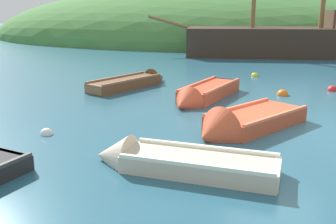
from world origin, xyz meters
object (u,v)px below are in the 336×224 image
Objects in this scene: buoy_orange at (283,95)px; buoy_white at (47,134)px; rowboat_near_dock at (242,125)px; buoy_red at (333,91)px; buoy_yellow at (255,76)px; rowboat_far at (135,83)px; rowboat_outer_left at (203,95)px; sailing_ship at (290,45)px; rowboat_outer_right at (171,164)px.

buoy_white is at bearing -130.97° from buoy_orange.
rowboat_near_dock reaches higher than buoy_red.
rowboat_far is at bearing -139.37° from buoy_yellow.
buoy_yellow is (1.29, 5.29, -0.14)m from rowboat_outer_left.
rowboat_outer_left reaches higher than buoy_yellow.
sailing_ship is 13.95m from rowboat_far.
buoy_red is at bearing 87.01° from sailing_ship.
rowboat_outer_left is 9.89× the size of buoy_red.
sailing_ship is at bearing 97.47° from buoy_red.
sailing_ship is 3.93× the size of rowboat_outer_left.
buoy_orange is at bearing 78.24° from sailing_ship.
rowboat_outer_left is 5.45m from buoy_yellow.
rowboat_far is 5.75m from buoy_yellow.
buoy_red is (3.73, 8.78, -0.10)m from rowboat_outer_right.
rowboat_near_dock is 4.82m from buoy_white.
sailing_ship reaches higher than buoy_red.
rowboat_outer_left is 1.12× the size of rowboat_outer_right.
buoy_orange is 1.21× the size of buoy_yellow.
rowboat_near_dock is 10.79× the size of buoy_yellow.
rowboat_outer_right is (-2.24, -20.13, -0.58)m from sailing_ship.
sailing_ship reaches higher than buoy_yellow.
rowboat_far is 9.80× the size of buoy_red.
rowboat_outer_left reaches higher than rowboat_far.
buoy_red and buoy_orange have the same top height.
rowboat_near_dock is 8.93× the size of buoy_red.
rowboat_far is 6.34m from buoy_white.
rowboat_far is at bearing 179.26° from buoy_orange.
rowboat_outer_right is (3.67, -7.51, -0.02)m from rowboat_far.
sailing_ship is 11.47m from buoy_red.
buoy_white is at bearing -156.61° from rowboat_far.
sailing_ship reaches higher than rowboat_far.
rowboat_far is at bearing -103.59° from rowboat_near_dock.
rowboat_far is (-4.69, 4.65, -0.00)m from rowboat_near_dock.
buoy_red is at bearing 46.52° from buoy_white.
buoy_yellow is (-0.33, 8.39, -0.13)m from rowboat_near_dock.
buoy_yellow is at bearing 67.47° from buoy_white.
rowboat_far is 9.78× the size of buoy_orange.
buoy_red is at bearing 136.09° from rowboat_outer_left.
rowboat_far is at bearing -62.00° from rowboat_outer_right.
rowboat_outer_right is (-1.03, -2.85, -0.03)m from rowboat_near_dock.
buoy_white is (-5.73, -18.96, -0.68)m from sailing_ship.
buoy_yellow is at bearing 179.25° from rowboat_outer_left.
buoy_red is at bearing -173.37° from rowboat_near_dock.
sailing_ship is 17.32m from rowboat_near_dock.
sailing_ship is 50.58× the size of buoy_white.
sailing_ship is 4.40× the size of rowboat_outer_right.
rowboat_outer_left reaches higher than buoy_white.
rowboat_near_dock is 8.40m from buoy_yellow.
rowboat_outer_right is 11.50× the size of buoy_white.
buoy_red is at bearing -58.47° from rowboat_far.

